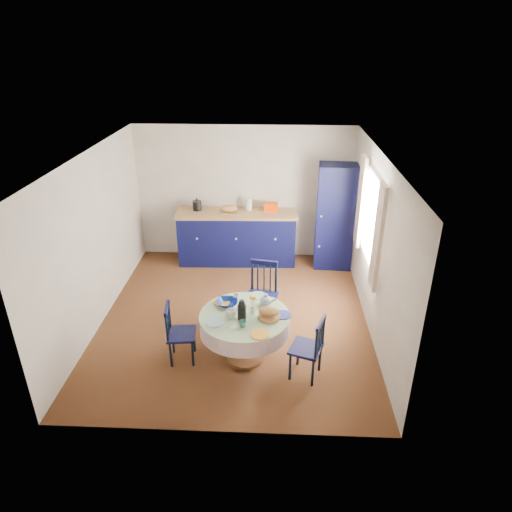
{
  "coord_description": "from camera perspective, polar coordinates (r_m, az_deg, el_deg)",
  "views": [
    {
      "loc": [
        0.6,
        -5.87,
        3.93
      ],
      "look_at": [
        0.31,
        0.2,
        0.96
      ],
      "focal_mm": 32.0,
      "sensor_mm": 36.0,
      "label": 1
    }
  ],
  "objects": [
    {
      "name": "floor",
      "position": [
        7.09,
        -2.62,
        -7.62
      ],
      "size": [
        4.5,
        4.5,
        0.0
      ],
      "primitive_type": "plane",
      "color": "black",
      "rests_on": "ground"
    },
    {
      "name": "ceiling",
      "position": [
        6.07,
        -3.11,
        12.42
      ],
      "size": [
        4.5,
        4.5,
        0.0
      ],
      "primitive_type": "plane",
      "rotation": [
        3.14,
        0.0,
        0.0
      ],
      "color": "white",
      "rests_on": "wall_back"
    },
    {
      "name": "wall_back",
      "position": [
        8.57,
        -1.46,
        7.84
      ],
      "size": [
        4.0,
        0.02,
        2.5
      ],
      "primitive_type": "cube",
      "color": "silver",
      "rests_on": "floor"
    },
    {
      "name": "wall_left",
      "position": [
        6.96,
        -19.49,
        1.85
      ],
      "size": [
        0.02,
        4.5,
        2.5
      ],
      "primitive_type": "cube",
      "color": "silver",
      "rests_on": "floor"
    },
    {
      "name": "wall_right",
      "position": [
        6.6,
        14.71,
        1.23
      ],
      "size": [
        0.02,
        4.5,
        2.5
      ],
      "primitive_type": "cube",
      "color": "silver",
      "rests_on": "floor"
    },
    {
      "name": "window",
      "position": [
        6.76,
        14.11,
        4.42
      ],
      "size": [
        0.1,
        1.74,
        1.45
      ],
      "color": "white",
      "rests_on": "wall_right"
    },
    {
      "name": "kitchen_counter",
      "position": [
        8.58,
        -2.37,
        2.52
      ],
      "size": [
        2.23,
        0.75,
        1.23
      ],
      "rotation": [
        0.0,
        0.0,
        0.03
      ],
      "color": "black",
      "rests_on": "floor"
    },
    {
      "name": "pantry_cabinet",
      "position": [
        8.34,
        9.86,
        4.82
      ],
      "size": [
        0.71,
        0.53,
        1.92
      ],
      "rotation": [
        0.0,
        0.0,
        -0.07
      ],
      "color": "black",
      "rests_on": "floor"
    },
    {
      "name": "dining_table",
      "position": [
        5.92,
        -1.32,
        -8.33
      ],
      "size": [
        1.18,
        1.17,
        0.98
      ],
      "color": "brown",
      "rests_on": "floor"
    },
    {
      "name": "chair_left",
      "position": [
        6.1,
        -9.64,
        -9.45
      ],
      "size": [
        0.39,
        0.41,
        0.83
      ],
      "rotation": [
        0.0,
        0.0,
        1.68
      ],
      "color": "black",
      "rests_on": "floor"
    },
    {
      "name": "chair_far",
      "position": [
        6.67,
        0.73,
        -4.86
      ],
      "size": [
        0.51,
        0.49,
        0.99
      ],
      "rotation": [
        0.0,
        0.0,
        -0.18
      ],
      "color": "black",
      "rests_on": "floor"
    },
    {
      "name": "chair_right",
      "position": [
        5.78,
        6.63,
        -11.29
      ],
      "size": [
        0.48,
        0.49,
        0.86
      ],
      "rotation": [
        0.0,
        0.0,
        -1.93
      ],
      "color": "black",
      "rests_on": "floor"
    },
    {
      "name": "mug_a",
      "position": [
        5.81,
        -3.14,
        -7.14
      ],
      "size": [
        0.13,
        0.13,
        0.1
      ],
      "primitive_type": "imported",
      "color": "silver",
      "rests_on": "dining_table"
    },
    {
      "name": "mug_b",
      "position": [
        5.61,
        -1.67,
        -8.51
      ],
      "size": [
        0.1,
        0.1,
        0.09
      ],
      "primitive_type": "imported",
      "color": "#2F675C",
      "rests_on": "dining_table"
    },
    {
      "name": "mug_c",
      "position": [
        6.06,
        1.42,
        -5.58
      ],
      "size": [
        0.13,
        0.13,
        0.1
      ],
      "primitive_type": "imported",
      "color": "black",
      "rests_on": "dining_table"
    },
    {
      "name": "mug_d",
      "position": [
        6.15,
        -2.55,
        -5.16
      ],
      "size": [
        0.09,
        0.09,
        0.08
      ],
      "primitive_type": "imported",
      "color": "silver",
      "rests_on": "dining_table"
    },
    {
      "name": "cobalt_bowl",
      "position": [
        6.05,
        -3.6,
        -5.86
      ],
      "size": [
        0.27,
        0.27,
        0.07
      ],
      "primitive_type": "imported",
      "color": "navy",
      "rests_on": "dining_table"
    }
  ]
}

